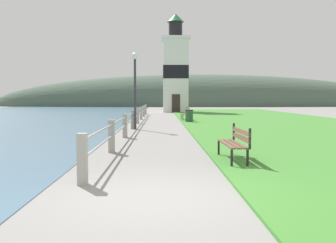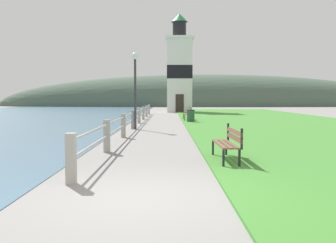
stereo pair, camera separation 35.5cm
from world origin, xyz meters
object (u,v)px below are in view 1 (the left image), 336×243
(park_bench_near, at_px, (235,141))
(park_bench_midway, at_px, (186,113))
(trash_bin, at_px, (189,116))
(lamp_post, at_px, (135,76))
(lighthouse, at_px, (175,70))

(park_bench_near, relative_size, park_bench_midway, 0.96)
(park_bench_midway, bearing_deg, trash_bin, 91.21)
(park_bench_midway, height_order, lamp_post, lamp_post)
(park_bench_near, xyz_separation_m, park_bench_midway, (-0.12, 17.20, 0.00))
(park_bench_near, height_order, lighthouse, lighthouse)
(trash_bin, bearing_deg, lighthouse, 90.72)
(park_bench_midway, relative_size, lamp_post, 0.48)
(park_bench_near, relative_size, lamp_post, 0.46)
(park_bench_midway, distance_m, lighthouse, 16.09)
(lighthouse, bearing_deg, trash_bin, -89.28)
(park_bench_near, height_order, lamp_post, lamp_post)
(trash_bin, height_order, lamp_post, lamp_post)
(park_bench_midway, xyz_separation_m, lamp_post, (-3.12, -7.26, 2.20))
(park_bench_near, distance_m, park_bench_midway, 17.20)
(park_bench_near, relative_size, lighthouse, 0.17)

